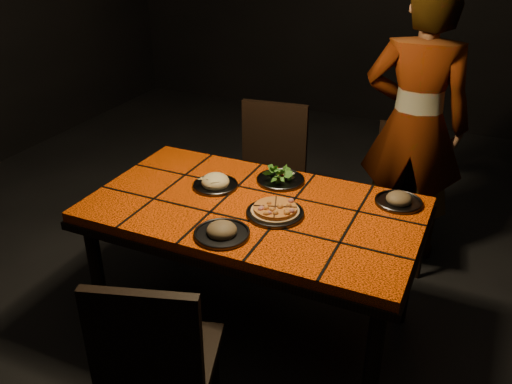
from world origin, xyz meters
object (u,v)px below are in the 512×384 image
at_px(dining_table, 254,219).
at_px(plate_pasta, 215,183).
at_px(chair_far_right, 404,186).
at_px(chair_near, 156,358).
at_px(diner, 415,125).
at_px(chair_far_left, 270,168).
at_px(plate_pizza, 275,211).

bearing_deg(dining_table, plate_pasta, 160.21).
bearing_deg(chair_far_right, chair_near, -112.56).
height_order(dining_table, diner, diner).
distance_m(dining_table, chair_far_left, 0.87).
bearing_deg(dining_table, plate_pizza, -18.30).
bearing_deg(plate_pasta, plate_pizza, -19.30).
height_order(dining_table, plate_pasta, plate_pasta).
bearing_deg(chair_far_right, diner, 82.04).
bearing_deg(plate_pizza, plate_pasta, 160.70).
relative_size(chair_far_left, plate_pasta, 4.03).
bearing_deg(chair_far_right, chair_far_left, -171.76).
distance_m(dining_table, chair_far_right, 1.18).
bearing_deg(plate_pizza, chair_far_left, 114.71).
distance_m(chair_near, chair_far_left, 1.71).
bearing_deg(plate_pizza, chair_near, -99.31).
bearing_deg(plate_pasta, dining_table, -19.79).
bearing_deg(chair_far_right, plate_pasta, -137.41).
relative_size(plate_pizza, plate_pasta, 1.25).
bearing_deg(chair_far_right, dining_table, -124.59).
bearing_deg(dining_table, diner, 63.03).
xyz_separation_m(chair_near, chair_far_left, (-0.26, 1.69, 0.02)).
distance_m(chair_near, chair_far_right, 1.98).
bearing_deg(chair_far_left, plate_pasta, -96.93).
bearing_deg(diner, plate_pizza, 64.98).
distance_m(dining_table, plate_pizza, 0.17).
distance_m(chair_near, plate_pasta, 1.03).
relative_size(dining_table, plate_pizza, 5.49).
bearing_deg(chair_far_left, plate_pizza, -72.43).
bearing_deg(plate_pizza, diner, 69.41).
xyz_separation_m(dining_table, plate_pizza, (0.13, -0.04, 0.10)).
distance_m(chair_far_left, plate_pizza, 0.97).
bearing_deg(chair_far_right, plate_pizza, -117.83).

